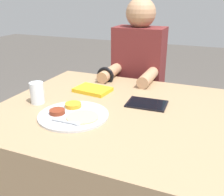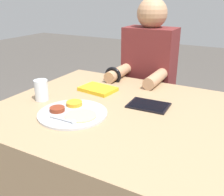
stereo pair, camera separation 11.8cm
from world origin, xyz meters
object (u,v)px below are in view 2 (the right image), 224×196
(person_diner, at_px, (147,94))
(drinking_glass, at_px, (41,90))
(red_notebook, at_px, (98,89))
(thali_tray, at_px, (72,113))
(tablet_device, at_px, (149,105))

(person_diner, height_order, drinking_glass, person_diner)
(red_notebook, height_order, person_diner, person_diner)
(thali_tray, distance_m, red_notebook, 0.32)
(thali_tray, relative_size, drinking_glass, 2.94)
(thali_tray, bearing_deg, tablet_device, 43.18)
(thali_tray, height_order, tablet_device, thali_tray)
(thali_tray, relative_size, tablet_device, 1.58)
(thali_tray, relative_size, person_diner, 0.25)
(person_diner, distance_m, drinking_glass, 0.80)
(tablet_device, bearing_deg, red_notebook, 168.42)
(red_notebook, xyz_separation_m, drinking_glass, (-0.18, -0.25, 0.04))
(tablet_device, height_order, person_diner, person_diner)
(thali_tray, distance_m, tablet_device, 0.36)
(tablet_device, xyz_separation_m, person_diner, (-0.21, 0.54, -0.16))
(thali_tray, xyz_separation_m, person_diner, (0.06, 0.79, -0.16))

